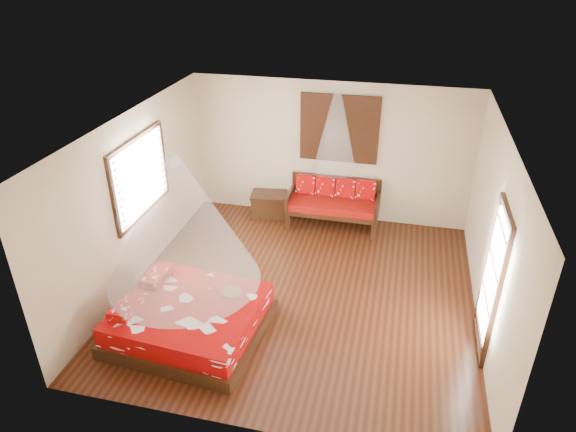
# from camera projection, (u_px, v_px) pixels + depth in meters

# --- Properties ---
(room) EXTENTS (5.54, 5.54, 2.84)m
(room) POSITION_uv_depth(u_px,v_px,m) (301.00, 217.00, 7.73)
(room) COLOR #33140B
(room) RESTS_ON ground
(bed) EXTENTS (2.19, 2.01, 0.64)m
(bed) POSITION_uv_depth(u_px,v_px,m) (189.00, 319.00, 7.42)
(bed) COLOR black
(bed) RESTS_ON floor
(daybed) EXTENTS (1.80, 0.80, 0.95)m
(daybed) POSITION_uv_depth(u_px,v_px,m) (334.00, 201.00, 10.16)
(daybed) COLOR black
(daybed) RESTS_ON floor
(storage_chest) EXTENTS (0.78, 0.61, 0.50)m
(storage_chest) POSITION_uv_depth(u_px,v_px,m) (269.00, 205.00, 10.62)
(storage_chest) COLOR black
(storage_chest) RESTS_ON floor
(shutter_panel) EXTENTS (1.52, 0.06, 1.32)m
(shutter_panel) POSITION_uv_depth(u_px,v_px,m) (339.00, 129.00, 9.79)
(shutter_panel) COLOR black
(shutter_panel) RESTS_ON wall_back
(window_left) EXTENTS (0.10, 1.74, 1.34)m
(window_left) POSITION_uv_depth(u_px,v_px,m) (141.00, 177.00, 8.31)
(window_left) COLOR black
(window_left) RESTS_ON wall_left
(glazed_door) EXTENTS (0.08, 1.02, 2.16)m
(glazed_door) POSITION_uv_depth(u_px,v_px,m) (491.00, 282.00, 6.83)
(glazed_door) COLOR black
(glazed_door) RESTS_ON floor
(wine_tray) EXTENTS (0.30, 0.30, 0.24)m
(wine_tray) POSITION_uv_depth(u_px,v_px,m) (231.00, 289.00, 7.52)
(wine_tray) COLOR brown
(wine_tray) RESTS_ON bed
(mosquito_net_main) EXTENTS (2.08, 2.08, 1.80)m
(mosquito_net_main) POSITION_uv_depth(u_px,v_px,m) (179.00, 222.00, 6.66)
(mosquito_net_main) COLOR white
(mosquito_net_main) RESTS_ON ceiling
(mosquito_net_daybed) EXTENTS (0.81, 0.81, 1.50)m
(mosquito_net_daybed) POSITION_uv_depth(u_px,v_px,m) (336.00, 132.00, 9.35)
(mosquito_net_daybed) COLOR white
(mosquito_net_daybed) RESTS_ON ceiling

